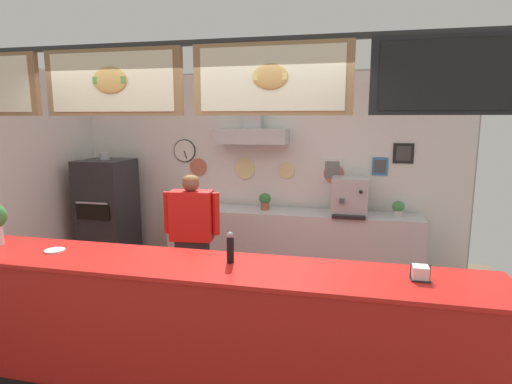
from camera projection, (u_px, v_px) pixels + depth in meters
The scene contains 12 objects.
ground_plane at pixel (209, 358), 3.80m from camera, with size 6.50×6.50×0.00m, color brown.
back_wall_assembly at pixel (261, 167), 5.70m from camera, with size 5.42×2.89×2.75m.
service_counter at pixel (188, 328), 3.25m from camera, with size 4.56×0.67×1.06m.
back_prep_counter at pixel (291, 246), 5.59m from camera, with size 3.30×0.53×0.93m.
pizza_oven at pixel (108, 216), 5.88m from camera, with size 0.65×0.71×1.68m.
shop_worker at pixel (192, 242), 4.50m from camera, with size 0.60×0.27×1.56m.
espresso_machine at pixel (349, 197), 5.28m from camera, with size 0.44×0.47×0.47m.
potted_basil at pixel (265, 200), 5.59m from camera, with size 0.16×0.16×0.22m.
potted_rosemary at pixel (398, 208), 5.22m from camera, with size 0.15×0.15×0.19m.
condiment_plate at pixel (55, 250), 3.44m from camera, with size 0.16×0.16×0.01m.
pepper_grinder at pixel (230, 248), 3.14m from camera, with size 0.06×0.06×0.24m.
napkin_holder at pixel (420, 273), 2.83m from camera, with size 0.13×0.12×0.11m.
Camera 1 is at (1.19, -3.30, 2.13)m, focal length 29.46 mm.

